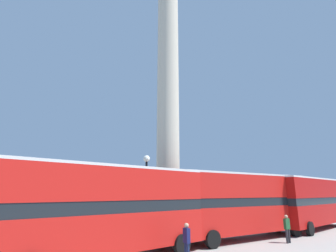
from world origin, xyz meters
The scene contains 8 objects.
ground_plane centered at (0.00, 0.00, 0.00)m, with size 200.00×200.00×0.00m, color #9E9B93.
monument_column centered at (0.00, 0.00, 8.50)m, with size 5.24×5.24×24.04m.
bus_a centered at (-7.26, -5.04, 2.38)m, with size 10.39×3.34×4.31m.
bus_b centered at (2.83, -4.97, 2.41)m, with size 11.43×3.43×4.36m.
bus_c centered at (11.65, -5.35, 2.38)m, with size 11.51×3.56×4.30m.
street_lamp centered at (-3.71, -2.68, 3.10)m, with size 0.43×0.43×5.42m.
pedestrian_near_lamp centered at (-4.34, -7.31, 0.94)m, with size 0.29×0.47×1.69m.
pedestrian_by_plinth centered at (3.84, -7.51, 0.94)m, with size 0.45×0.22×1.69m.
Camera 1 is at (-12.71, -17.20, 3.05)m, focal length 28.00 mm.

